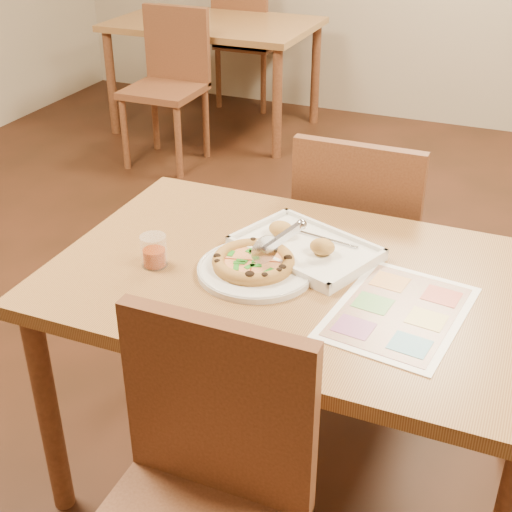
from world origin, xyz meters
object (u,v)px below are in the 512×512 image
at_px(bg_chair_far, 245,30).
at_px(pizza, 253,262).
at_px(plate, 256,270).
at_px(appetizer_tray, 305,248).
at_px(menu, 399,312).
at_px(pizza_cutter, 277,241).
at_px(chair_near, 200,481).
at_px(bg_chair_near, 171,67).
at_px(dining_table, 301,302).
at_px(glass_tumbler, 154,253).
at_px(chair_far, 360,229).
at_px(bg_table, 214,34).

xyz_separation_m(bg_chair_far, pizza, (1.48, -3.33, 0.18)).
bearing_deg(plate, bg_chair_far, 113.99).
bearing_deg(appetizer_tray, menu, -31.65).
bearing_deg(pizza_cutter, pizza, 151.88).
height_order(chair_near, bg_chair_near, same).
bearing_deg(bg_chair_far, menu, 118.99).
height_order(dining_table, plate, plate).
bearing_deg(menu, bg_chair_near, 129.46).
bearing_deg(appetizer_tray, dining_table, -73.92).
relative_size(plate, glass_tumbler, 3.54).
distance_m(chair_near, bg_chair_near, 3.22).
xyz_separation_m(chair_far, menu, (0.27, -0.68, 0.16)).
distance_m(chair_far, pizza_cutter, 0.65).
relative_size(glass_tumbler, menu, 0.21).
distance_m(bg_chair_far, pizza_cutter, 3.65).
xyz_separation_m(chair_near, bg_chair_far, (-1.60, 3.90, 0.00)).
height_order(dining_table, pizza, pizza).
xyz_separation_m(bg_chair_far, appetizer_tray, (1.57, -3.19, 0.17)).
xyz_separation_m(plate, glass_tumbler, (-0.26, -0.07, 0.03)).
bearing_deg(dining_table, bg_table, 119.74).
bearing_deg(menu, bg_chair_far, 118.99).
height_order(dining_table, chair_near, chair_near).
xyz_separation_m(chair_near, appetizer_tray, (-0.03, 0.71, 0.17)).
bearing_deg(plate, glass_tumbler, -165.57).
height_order(dining_table, pizza_cutter, pizza_cutter).
height_order(pizza_cutter, appetizer_tray, pizza_cutter).
bearing_deg(pizza_cutter, bg_table, 63.60).
bearing_deg(glass_tumbler, chair_near, -52.85).
bearing_deg(glass_tumbler, plate, 14.43).
height_order(bg_chair_far, pizza_cutter, bg_chair_far).
bearing_deg(pizza, bg_chair_near, 123.51).
distance_m(chair_near, appetizer_tray, 0.73).
xyz_separation_m(chair_near, bg_chair_near, (-1.60, 2.80, 0.00)).
bearing_deg(pizza, menu, -6.50).
bearing_deg(appetizer_tray, plate, -119.16).
height_order(bg_chair_near, glass_tumbler, bg_chair_near).
height_order(bg_chair_near, appetizer_tray, bg_chair_near).
height_order(appetizer_tray, glass_tumbler, glass_tumbler).
bearing_deg(appetizer_tray, bg_chair_far, 116.17).
height_order(plate, glass_tumbler, glass_tumbler).
distance_m(bg_chair_far, glass_tumbler, 3.62).
relative_size(chair_far, bg_chair_far, 1.00).
distance_m(chair_near, bg_chair_far, 4.22).
relative_size(chair_far, pizza_cutter, 3.50).
bearing_deg(pizza_cutter, menu, -67.10).
distance_m(pizza, pizza_cutter, 0.08).
bearing_deg(pizza, plate, -30.41).
xyz_separation_m(appetizer_tray, menu, (0.30, -0.19, -0.01)).
height_order(pizza, pizza_cutter, pizza_cutter).
xyz_separation_m(chair_far, plate, (-0.11, -0.64, 0.16)).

